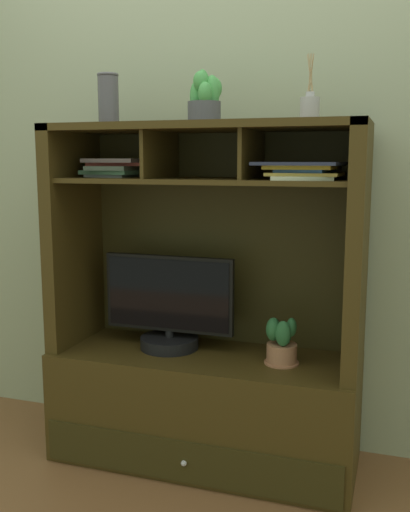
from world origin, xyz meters
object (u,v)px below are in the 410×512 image
(media_console, at_px, (206,360))
(potted_succulent, at_px, (205,100))
(ceramic_vase, at_px, (108,99))
(magazine_stack_centre, at_px, (303,170))
(tv_monitor, at_px, (169,310))
(magazine_stack_left, at_px, (120,167))
(potted_orchid, at_px, (281,344))
(diffuser_bottle, at_px, (310,108))

(media_console, xyz_separation_m, potted_succulent, (0.00, -0.02, 1.10))
(ceramic_vase, bearing_deg, magazine_stack_centre, -2.03)
(tv_monitor, relative_size, ceramic_vase, 2.76)
(magazine_stack_left, distance_m, magazine_stack_centre, 0.83)
(magazine_stack_left, distance_m, ceramic_vase, 0.30)
(media_console, height_order, potted_succulent, potted_succulent)
(media_console, xyz_separation_m, ceramic_vase, (-0.43, -0.03, 1.12))
(potted_orchid, relative_size, magazine_stack_left, 0.63)
(potted_succulent, bearing_deg, tv_monitor, 171.86)
(media_console, bearing_deg, tv_monitor, 177.97)
(diffuser_bottle, distance_m, potted_succulent, 0.43)
(magazine_stack_centre, bearing_deg, ceramic_vase, 177.97)
(ceramic_vase, bearing_deg, potted_orchid, -0.45)
(media_console, height_order, tv_monitor, media_console)
(potted_orchid, distance_m, potted_succulent, 1.04)
(potted_orchid, xyz_separation_m, magazine_stack_left, (-0.75, 0.08, 0.71))
(media_console, distance_m, tv_monitor, 0.27)
(diffuser_bottle, bearing_deg, magazine_stack_centre, -112.01)
(magazine_stack_centre, bearing_deg, potted_orchid, 162.18)
(magazine_stack_centre, bearing_deg, magazine_stack_left, 173.14)
(tv_monitor, xyz_separation_m, diffuser_bottle, (0.60, -0.03, 0.85))
(magazine_stack_centre, bearing_deg, media_console, 171.89)
(media_console, relative_size, diffuser_bottle, 5.91)
(potted_succulent, distance_m, ceramic_vase, 0.43)
(potted_succulent, xyz_separation_m, ceramic_vase, (-0.43, -0.01, 0.01))
(media_console, xyz_separation_m, tv_monitor, (-0.17, 0.01, 0.21))
(media_console, bearing_deg, potted_orchid, -5.92)
(diffuser_bottle, bearing_deg, ceramic_vase, -179.75)
(potted_orchid, height_order, magazine_stack_left, magazine_stack_left)
(magazine_stack_left, distance_m, potted_succulent, 0.50)
(ceramic_vase, bearing_deg, media_console, 3.90)
(tv_monitor, bearing_deg, ceramic_vase, -172.09)
(magazine_stack_left, distance_m, diffuser_bottle, 0.87)
(media_console, relative_size, potted_succulent, 6.88)
(tv_monitor, relative_size, potted_orchid, 3.03)
(magazine_stack_left, height_order, potted_succulent, potted_succulent)
(magazine_stack_left, xyz_separation_m, diffuser_bottle, (0.84, -0.07, 0.23))
(tv_monitor, xyz_separation_m, ceramic_vase, (-0.25, -0.04, 0.91))
(tv_monitor, height_order, magazine_stack_centre, magazine_stack_centre)
(ceramic_vase, bearing_deg, tv_monitor, 7.91)
(potted_orchid, bearing_deg, ceramic_vase, 179.55)
(tv_monitor, distance_m, magazine_stack_centre, 0.85)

